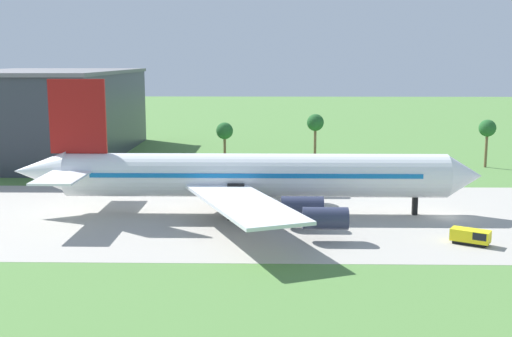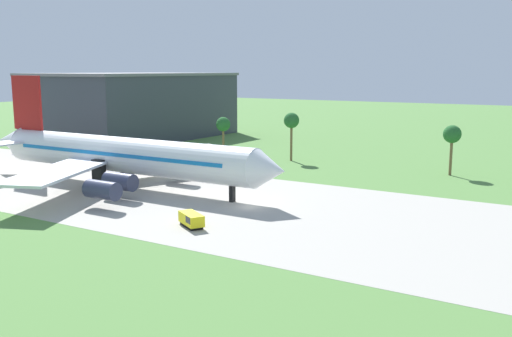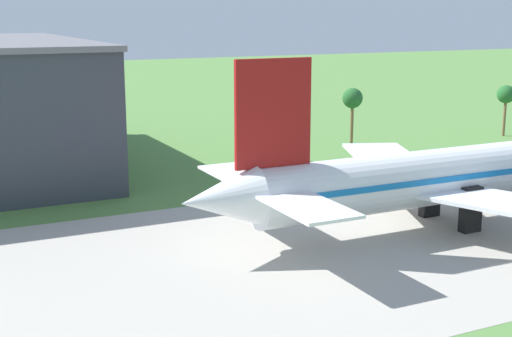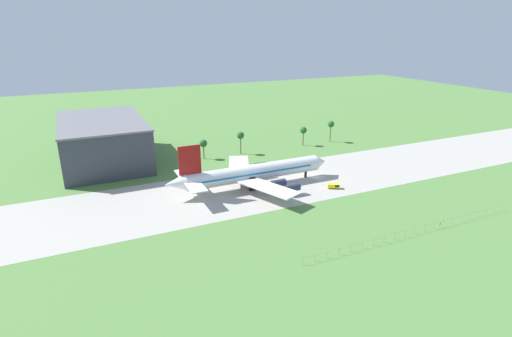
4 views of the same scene
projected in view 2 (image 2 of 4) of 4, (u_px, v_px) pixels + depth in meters
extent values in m
plane|color=#517F3D|center=(250.00, 207.00, 88.45)|extent=(600.00, 600.00, 0.00)
cube|color=#A8A399|center=(250.00, 207.00, 88.44)|extent=(320.00, 44.00, 0.02)
cylinder|color=white|center=(124.00, 155.00, 102.89)|extent=(55.97, 6.39, 6.39)
cone|color=white|center=(270.00, 170.00, 87.27)|extent=(5.11, 6.26, 6.26)
cone|color=white|center=(11.00, 141.00, 119.17)|extent=(7.99, 6.07, 6.07)
cube|color=#146BB7|center=(124.00, 152.00, 102.81)|extent=(47.58, 6.52, 0.64)
cube|color=maroon|center=(27.00, 103.00, 114.76)|extent=(8.31, 0.50, 10.86)
cube|color=white|center=(29.00, 140.00, 116.23)|extent=(5.75, 25.56, 0.30)
cube|color=white|center=(60.00, 171.00, 92.86)|extent=(17.49, 27.35, 0.44)
cube|color=white|center=(165.00, 152.00, 114.88)|extent=(17.49, 27.35, 0.44)
cylinder|color=#2D334C|center=(120.00, 181.00, 93.63)|extent=(5.75, 2.88, 2.88)
cylinder|color=#2D334C|center=(102.00, 190.00, 86.93)|extent=(5.75, 2.88, 2.88)
cylinder|color=#2D334C|center=(179.00, 168.00, 106.55)|extent=(5.75, 2.88, 2.88)
cylinder|color=#2D334C|center=(210.00, 164.00, 110.61)|extent=(5.75, 2.88, 2.88)
cube|color=black|center=(232.00, 186.00, 91.42)|extent=(0.70, 0.90, 5.24)
cube|color=black|center=(99.00, 174.00, 101.92)|extent=(2.40, 1.20, 5.24)
cube|color=black|center=(127.00, 168.00, 107.84)|extent=(2.40, 1.20, 5.24)
cube|color=black|center=(191.00, 225.00, 77.20)|extent=(4.34, 3.57, 0.40)
cube|color=yellow|center=(191.00, 219.00, 77.04)|extent=(5.05, 4.09, 1.50)
cube|color=black|center=(195.00, 219.00, 75.88)|extent=(2.45, 2.59, 0.90)
cube|color=#333842|center=(136.00, 107.00, 177.53)|extent=(36.00, 60.00, 19.35)
cube|color=slate|center=(135.00, 74.00, 175.82)|extent=(36.72, 61.20, 0.80)
cylinder|color=brown|center=(291.00, 142.00, 133.08)|extent=(0.56, 0.56, 8.88)
sphere|color=#235B28|center=(292.00, 120.00, 132.22)|extent=(3.60, 3.60, 3.60)
cylinder|color=brown|center=(451.00, 156.00, 114.62)|extent=(0.56, 0.56, 7.77)
sphere|color=#235B28|center=(452.00, 134.00, 113.86)|extent=(3.60, 3.60, 3.60)
cylinder|color=brown|center=(223.00, 141.00, 143.09)|extent=(0.56, 0.56, 7.06)
sphere|color=#235B28|center=(223.00, 124.00, 142.39)|extent=(3.60, 3.60, 3.60)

